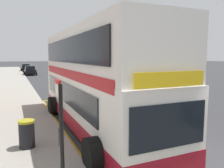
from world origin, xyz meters
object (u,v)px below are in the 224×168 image
at_px(double_decker_bus, 93,83).
at_px(parked_car_black_across, 30,71).
at_px(parked_car_teal_behind, 122,79).
at_px(parked_car_black_far, 26,68).
at_px(litter_bin, 27,134).
at_px(bus_stop_sign, 61,128).

bearing_deg(double_decker_bus, parked_car_black_across, 91.02).
height_order(double_decker_bus, parked_car_teal_behind, double_decker_bus).
height_order(parked_car_black_far, litter_bin, parked_car_black_far).
bearing_deg(parked_car_black_across, parked_car_teal_behind, -69.37).
distance_m(double_decker_bus, bus_stop_sign, 5.45).
bearing_deg(bus_stop_sign, litter_bin, 100.27).
bearing_deg(parked_car_black_across, litter_bin, -95.14).
height_order(double_decker_bus, parked_car_black_far, double_decker_bus).
height_order(parked_car_black_across, parked_car_teal_behind, same).
bearing_deg(parked_car_black_across, parked_car_black_far, 89.52).
relative_size(parked_car_black_across, parked_car_teal_behind, 1.00).
height_order(bus_stop_sign, parked_car_black_far, bus_stop_sign).
height_order(double_decker_bus, bus_stop_sign, double_decker_bus).
distance_m(double_decker_bus, parked_car_teal_behind, 14.23).
bearing_deg(parked_car_teal_behind, litter_bin, -128.78).
height_order(bus_stop_sign, parked_car_teal_behind, bus_stop_sign).
bearing_deg(bus_stop_sign, double_decker_bus, 63.21).
relative_size(double_decker_bus, bus_stop_sign, 4.22).
relative_size(bus_stop_sign, parked_car_teal_behind, 0.62).
distance_m(parked_car_black_across, parked_car_teal_behind, 21.75).
bearing_deg(litter_bin, bus_stop_sign, -79.73).
xyz_separation_m(bus_stop_sign, parked_car_black_across, (1.87, 37.12, -0.88)).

